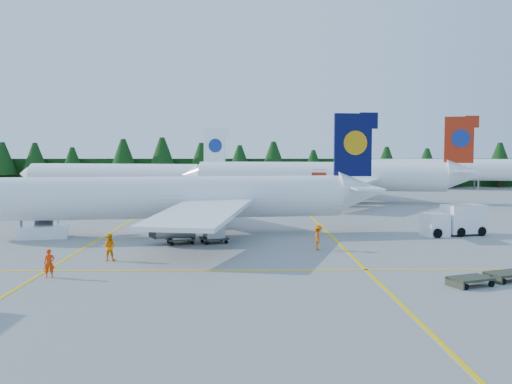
{
  "coord_description": "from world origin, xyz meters",
  "views": [
    {
      "loc": [
        -1.59,
        -41.19,
        7.39
      ],
      "look_at": [
        -0.52,
        14.41,
        3.5
      ],
      "focal_mm": 40.0,
      "sensor_mm": 36.0,
      "label": 1
    }
  ],
  "objects_px": {
    "airliner_red": "(315,177)",
    "service_truck": "(453,220)",
    "airstairs": "(44,228)",
    "airliner_navy": "(157,199)"
  },
  "relations": [
    {
      "from": "airliner_red",
      "to": "service_truck",
      "type": "height_order",
      "value": "airliner_red"
    },
    {
      "from": "airliner_red",
      "to": "airstairs",
      "type": "xyz_separation_m",
      "value": [
        -27.85,
        -35.03,
        -2.94
      ]
    },
    {
      "from": "airliner_navy",
      "to": "service_truck",
      "type": "xyz_separation_m",
      "value": [
        26.36,
        -0.38,
        -1.96
      ]
    },
    {
      "from": "airliner_red",
      "to": "airstairs",
      "type": "relative_size",
      "value": 7.06
    },
    {
      "from": "airstairs",
      "to": "service_truck",
      "type": "relative_size",
      "value": 1.01
    },
    {
      "from": "airliner_navy",
      "to": "airstairs",
      "type": "relative_size",
      "value": 6.26
    },
    {
      "from": "airliner_red",
      "to": "airstairs",
      "type": "distance_m",
      "value": 44.85
    },
    {
      "from": "airstairs",
      "to": "service_truck",
      "type": "xyz_separation_m",
      "value": [
        36.0,
        0.68,
        0.54
      ]
    },
    {
      "from": "airliner_red",
      "to": "service_truck",
      "type": "relative_size",
      "value": 7.14
    },
    {
      "from": "airstairs",
      "to": "airliner_navy",
      "type": "bearing_deg",
      "value": -5.72
    }
  ]
}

